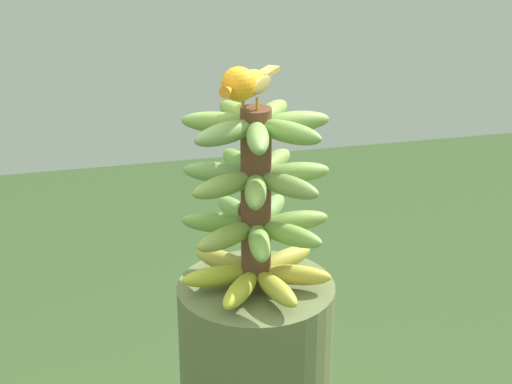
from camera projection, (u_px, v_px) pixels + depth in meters
The scene contains 2 objects.
banana_bunch at pixel (256, 201), 1.46m from camera, with size 0.26×0.26×0.32m.
perched_bird at pixel (245, 84), 1.36m from camera, with size 0.16×0.13×0.08m.
Camera 1 is at (-1.30, 0.31, 2.05)m, focal length 61.50 mm.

